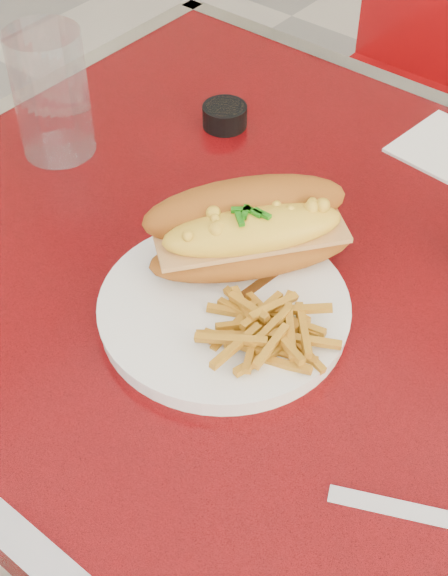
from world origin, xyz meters
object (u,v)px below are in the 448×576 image
Objects in this scene: diner_table at (362,407)px; dinner_plate at (224,309)px; mac_hoagie at (250,229)px; fork at (283,268)px; sauce_cup_left at (225,115)px; water_tumbler at (51,94)px.

dinner_plate is at bearing -138.81° from diner_table.
mac_hoagie is 0.06m from fork.
diner_table is 5.23× the size of mac_hoagie.
dinner_plate is 4.79× the size of sauce_cup_left.
diner_table is at bearing -70.15° from fork.
dinner_plate is 1.95× the size of water_tumbler.
fork is at bearing -35.53° from mac_hoagie.
fork is 1.02× the size of water_tumbler.
sauce_cup_left reaches higher than dinner_plate.
fork is (-0.11, -0.03, 0.18)m from diner_table.
dinner_plate is at bearing -51.01° from sauce_cup_left.
water_tumbler is at bearing -178.60° from diner_table.
dinner_plate is (-0.12, -0.11, 0.17)m from diner_table.
water_tumbler is at bearing 164.72° from dinner_plate.
sauce_cup_left is at bearing 53.46° from water_tumbler.
water_tumbler is (-0.47, -0.01, 0.24)m from diner_table.
dinner_plate is 1.92× the size of fork.
diner_table is 7.73× the size of water_tumbler.
dinner_plate is at bearing 175.02° from fork.
mac_hoagie is at bearing -4.63° from water_tumbler.
dinner_plate reaches higher than diner_table.
dinner_plate is 0.37m from water_tumbler.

